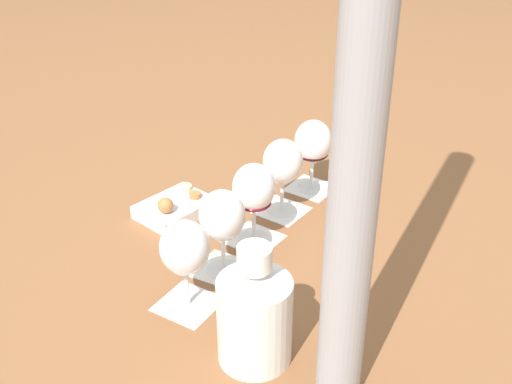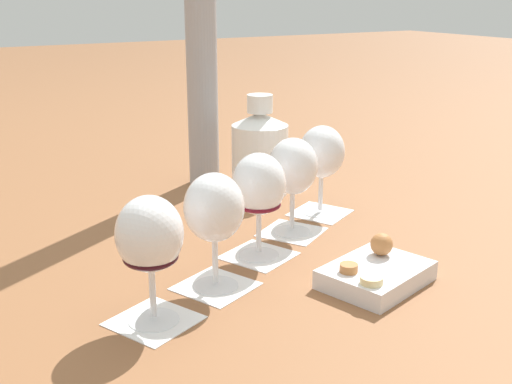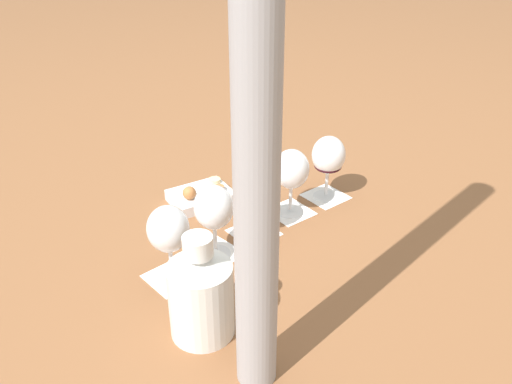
% 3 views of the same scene
% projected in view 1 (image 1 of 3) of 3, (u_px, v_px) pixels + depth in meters
% --- Properties ---
extents(ground_plane, '(8.00, 8.00, 0.00)m').
position_uv_depth(ground_plane, '(255.00, 237.00, 1.24)').
color(ground_plane, brown).
extents(tasting_card_0, '(0.13, 0.13, 0.00)m').
position_uv_depth(tasting_card_0, '(188.00, 304.00, 1.06)').
color(tasting_card_0, white).
rests_on(tasting_card_0, ground_plane).
extents(tasting_card_1, '(0.13, 0.13, 0.00)m').
position_uv_depth(tasting_card_1, '(224.00, 269.00, 1.15)').
color(tasting_card_1, white).
rests_on(tasting_card_1, ground_plane).
extents(tasting_card_2, '(0.12, 0.12, 0.00)m').
position_uv_depth(tasting_card_2, '(254.00, 239.00, 1.23)').
color(tasting_card_2, white).
rests_on(tasting_card_2, ground_plane).
extents(tasting_card_3, '(0.12, 0.12, 0.00)m').
position_uv_depth(tasting_card_3, '(282.00, 210.00, 1.32)').
color(tasting_card_3, white).
rests_on(tasting_card_3, ground_plane).
extents(tasting_card_4, '(0.12, 0.12, 0.00)m').
position_uv_depth(tasting_card_4, '(311.00, 188.00, 1.41)').
color(tasting_card_4, white).
rests_on(tasting_card_4, ground_plane).
extents(wine_glass_0, '(0.08, 0.08, 0.16)m').
position_uv_depth(wine_glass_0, '(185.00, 251.00, 1.01)').
color(wine_glass_0, white).
rests_on(wine_glass_0, tasting_card_0).
extents(wine_glass_1, '(0.08, 0.08, 0.16)m').
position_uv_depth(wine_glass_1, '(222.00, 219.00, 1.09)').
color(wine_glass_1, white).
rests_on(wine_glass_1, tasting_card_1).
extents(wine_glass_2, '(0.08, 0.08, 0.16)m').
position_uv_depth(wine_glass_2, '(254.00, 191.00, 1.18)').
color(wine_glass_2, white).
rests_on(wine_glass_2, tasting_card_2).
extents(wine_glass_3, '(0.08, 0.08, 0.16)m').
position_uv_depth(wine_glass_3, '(283.00, 165.00, 1.27)').
color(wine_glass_3, white).
rests_on(wine_glass_3, tasting_card_3).
extents(wine_glass_4, '(0.08, 0.08, 0.16)m').
position_uv_depth(wine_glass_4, '(313.00, 144.00, 1.36)').
color(wine_glass_4, white).
rests_on(wine_glass_4, tasting_card_4).
extents(ceramic_vase, '(0.11, 0.11, 0.20)m').
position_uv_depth(ceramic_vase, '(255.00, 312.00, 0.92)').
color(ceramic_vase, white).
rests_on(ceramic_vase, ground_plane).
extents(snack_dish, '(0.17, 0.14, 0.06)m').
position_uv_depth(snack_dish, '(175.00, 208.00, 1.30)').
color(snack_dish, silver).
rests_on(snack_dish, ground_plane).
extents(umbrella_pole, '(0.06, 0.06, 0.95)m').
position_uv_depth(umbrella_pole, '(365.00, 61.00, 0.67)').
color(umbrella_pole, '#99999E').
rests_on(umbrella_pole, ground_plane).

